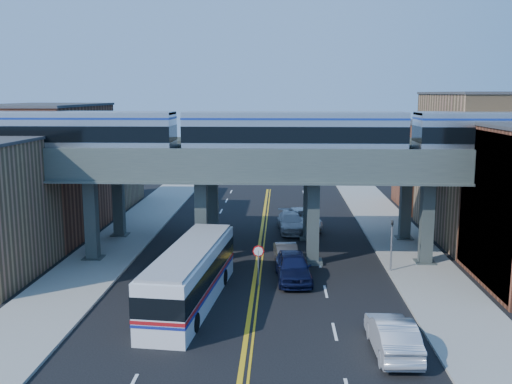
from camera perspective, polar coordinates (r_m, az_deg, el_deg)
ground at (r=33.97m, az=-0.48°, el=-10.96°), size 120.00×120.00×0.00m
sidewalk_west at (r=45.36m, az=-14.54°, el=-5.81°), size 5.00×70.00×0.16m
sidewalk_east at (r=44.50m, az=15.26°, el=-6.15°), size 5.00×70.00×0.16m
building_west_b at (r=52.23m, az=-20.24°, el=1.99°), size 8.00×14.00×11.00m
building_west_c at (r=64.49m, az=-15.74°, el=2.27°), size 8.00×10.00×8.00m
building_east_b at (r=50.96m, az=21.79°, el=2.29°), size 8.00×14.00×12.00m
building_east_c at (r=63.46m, az=17.89°, el=2.50°), size 8.00×10.00×9.00m
mural_panel at (r=38.67m, az=21.92°, el=-1.79°), size 0.10×9.50×9.50m
elevated_viaduct_near at (r=40.15m, az=0.10°, el=1.82°), size 52.00×3.60×7.40m
elevated_viaduct_far at (r=47.09m, az=0.46°, el=3.00°), size 52.00×3.60×7.40m
transit_train at (r=39.83m, az=3.80°, el=5.80°), size 47.51×2.98×3.47m
stop_sign at (r=36.24m, az=0.24°, el=-6.69°), size 0.76×0.09×2.63m
traffic_signal at (r=39.68m, az=13.41°, el=-4.69°), size 0.15×0.18×4.10m
transit_bus at (r=33.49m, az=-6.56°, el=-8.37°), size 3.96×12.59×3.19m
car_lane_a at (r=37.51m, az=3.76°, el=-7.47°), size 2.52×5.55×1.85m
car_lane_b at (r=40.91m, az=3.08°, el=-6.29°), size 1.98×4.49×1.43m
car_lane_c at (r=51.89m, az=4.61°, el=-2.67°), size 3.70×6.58×1.74m
car_lane_d at (r=50.59m, az=3.53°, el=-3.06°), size 2.75×5.70×1.60m
car_parked_curb at (r=28.30m, az=13.49°, el=-13.76°), size 1.96×5.28×1.72m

